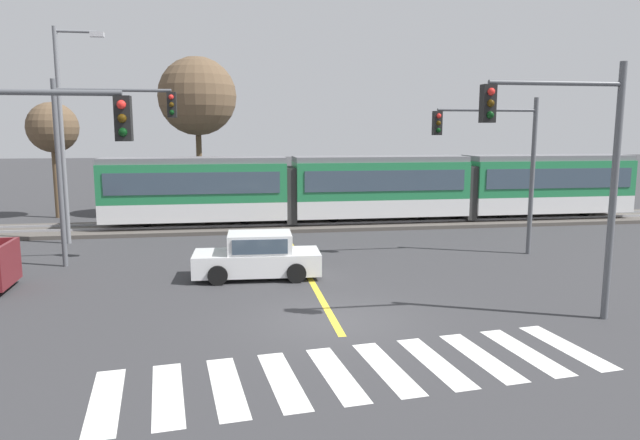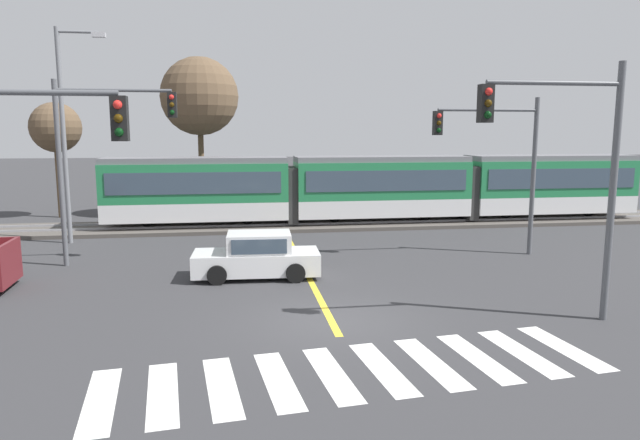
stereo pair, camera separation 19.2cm
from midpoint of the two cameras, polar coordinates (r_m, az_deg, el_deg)
name	(u,v)px [view 2 (the right image)]	position (r m, az deg, el deg)	size (l,w,h in m)	color
ground_plane	(331,321)	(15.04, 1.49, -10.03)	(200.00, 200.00, 0.00)	#333335
track_bed	(283,225)	(29.54, -3.58, -0.51)	(120.00, 4.00, 0.18)	#4C4742
rail_near	(284,225)	(28.81, -3.45, -0.46)	(120.00, 0.08, 0.10)	#939399
rail_far	(281,220)	(30.23, -3.70, -0.03)	(120.00, 0.08, 0.10)	#939399
light_rail_tram	(381,186)	(30.17, 6.29, 3.40)	(28.00, 2.64, 3.43)	silver
crosswalk_stripe_0	(100,400)	(11.59, -20.65, -16.51)	(0.56, 2.80, 0.01)	silver
crosswalk_stripe_1	(163,393)	(11.53, -14.97, -16.38)	(0.56, 2.80, 0.01)	silver
crosswalk_stripe_2	(222,386)	(11.57, -9.30, -16.10)	(0.56, 2.80, 0.01)	silver
crosswalk_stripe_3	(278,380)	(11.71, -3.73, -15.68)	(0.56, 2.80, 0.01)	silver
crosswalk_stripe_4	(332,374)	(11.95, 1.64, -15.13)	(0.56, 2.80, 0.01)	silver
crosswalk_stripe_5	(382,368)	(12.29, 6.72, -14.50)	(0.56, 2.80, 0.01)	silver
crosswalk_stripe_6	(431,363)	(12.71, 11.47, -13.80)	(0.56, 2.80, 0.01)	silver
crosswalk_stripe_7	(477,357)	(13.21, 15.86, -13.08)	(0.56, 2.80, 0.01)	silver
crosswalk_stripe_8	(521,352)	(13.78, 19.88, -12.34)	(0.56, 2.80, 0.01)	silver
crosswalk_stripe_9	(564,348)	(14.41, 23.54, -11.61)	(0.56, 2.80, 0.01)	silver
lane_centre_line	(304,268)	(20.66, -1.37, -4.78)	(0.20, 14.23, 0.01)	gold
sedan_crossing	(257,257)	(19.29, -6.04, -3.69)	(4.27, 2.05, 1.52)	silver
traffic_light_mid_right	(500,152)	(23.31, 17.82, 6.49)	(4.25, 0.38, 6.18)	#515459
traffic_light_mid_left	(98,143)	(22.05, -21.07, 7.18)	(4.25, 0.38, 6.69)	#515459
traffic_light_near_right	(572,156)	(15.51, 24.18, 5.89)	(3.75, 0.38, 6.57)	#515459
traffic_light_near_left	(5,175)	(12.90, -28.61, 3.95)	(3.75, 0.38, 6.06)	#515459
street_lamp_west	(67,124)	(27.01, -23.79, 8.75)	(2.06, 0.28, 9.22)	slate
bare_tree_far_west	(56,128)	(35.64, -24.79, 8.31)	(2.80, 2.80, 6.51)	brown
bare_tree_west	(199,97)	(33.59, -11.81, 11.98)	(4.38, 4.38, 9.05)	brown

